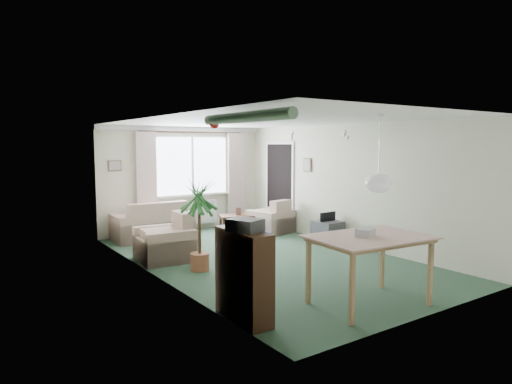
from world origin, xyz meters
TOP-DOWN VIEW (x-y plane):
  - ground at (0.00, 0.00)m, footprint 6.50×6.50m
  - window at (0.20, 3.23)m, footprint 1.80×0.03m
  - curtain_rod at (0.20, 3.15)m, footprint 2.60×0.03m
  - curtain_left at (-0.95, 3.13)m, footprint 0.45×0.08m
  - curtain_right at (1.35, 3.13)m, footprint 0.45×0.08m
  - radiator at (0.20, 3.19)m, footprint 1.20×0.10m
  - doorway at (1.99, 2.20)m, footprint 0.03×0.95m
  - pendant_lamp at (0.20, -2.30)m, footprint 0.36×0.36m
  - tinsel_garland at (-1.92, -2.30)m, footprint 1.60×1.60m
  - bauble_cluster_a at (1.30, 0.90)m, footprint 0.20×0.20m
  - bauble_cluster_b at (1.60, -0.30)m, footprint 0.20×0.20m
  - wall_picture_back at (-1.60, 3.23)m, footprint 0.28×0.03m
  - wall_picture_right at (1.98, 1.20)m, footprint 0.03×0.24m
  - sofa at (-0.98, 2.75)m, footprint 1.64×0.90m
  - armchair_corner at (1.48, 1.87)m, footprint 1.00×0.97m
  - armchair_left at (-1.50, 0.91)m, footprint 0.93×0.98m
  - coffee_table at (0.87, 2.19)m, footprint 1.05×0.81m
  - photo_frame at (0.85, 2.24)m, footprint 0.12×0.04m
  - bookshelf at (-1.84, -2.14)m, footprint 0.31×0.86m
  - hifi_box at (-1.86, -2.20)m, footprint 0.38×0.42m
  - houseplant at (-1.29, -0.00)m, footprint 0.65×0.65m
  - dining_table at (-0.29, -2.60)m, footprint 1.43×1.02m
  - gift_box at (-0.34, -2.58)m, footprint 0.30×0.26m
  - tv_cube at (1.70, 0.24)m, footprint 0.49×0.54m
  - pet_bed at (1.03, 1.63)m, footprint 0.62×0.62m

SIDE VIEW (x-z plane):
  - ground at x=0.00m, z-range 0.00..0.00m
  - pet_bed at x=1.03m, z-range 0.00..0.10m
  - coffee_table at x=0.87m, z-range 0.00..0.42m
  - tv_cube at x=1.70m, z-range 0.00..0.47m
  - armchair_corner at x=1.48m, z-range 0.00..0.76m
  - radiator at x=0.20m, z-range 0.12..0.68m
  - sofa at x=-0.98m, z-range 0.00..0.81m
  - armchair_left at x=-1.50m, z-range 0.00..0.82m
  - dining_table at x=-0.29m, z-range 0.00..0.85m
  - photo_frame at x=0.85m, z-range 0.42..0.58m
  - bookshelf at x=-1.84m, z-range 0.00..1.04m
  - houseplant at x=-1.29m, z-range 0.00..1.47m
  - gift_box at x=-0.34m, z-range 0.85..0.97m
  - doorway at x=1.99m, z-range 0.00..2.00m
  - hifi_box at x=-1.86m, z-range 1.04..1.18m
  - curtain_left at x=-0.95m, z-range 0.27..2.27m
  - curtain_right at x=1.35m, z-range 0.27..2.27m
  - pendant_lamp at x=0.20m, z-range 1.30..1.66m
  - window at x=0.20m, z-range 0.85..2.15m
  - wall_picture_back at x=-1.60m, z-range 1.44..1.66m
  - wall_picture_right at x=1.98m, z-range 1.40..1.70m
  - bauble_cluster_a at x=1.30m, z-range 2.12..2.32m
  - bauble_cluster_b at x=1.60m, z-range 2.12..2.32m
  - curtain_rod at x=0.20m, z-range 2.25..2.29m
  - tinsel_garland at x=-1.92m, z-range 2.22..2.34m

